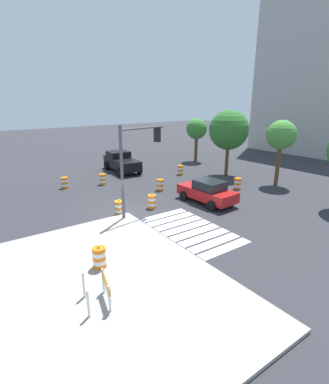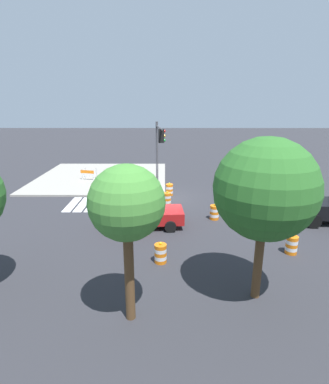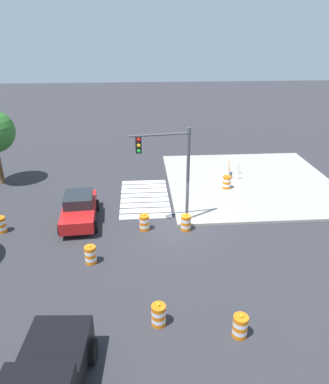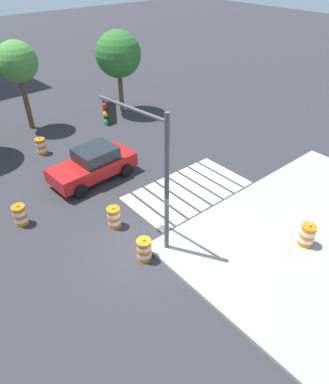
# 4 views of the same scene
# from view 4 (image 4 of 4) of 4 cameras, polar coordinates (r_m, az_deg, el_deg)

# --- Properties ---
(ground_plane) EXTENTS (120.00, 120.00, 0.00)m
(ground_plane) POSITION_cam_4_polar(r_m,az_deg,el_deg) (13.95, -3.19, -9.05)
(ground_plane) COLOR #2D2D33
(crosswalk_stripes) EXTENTS (5.85, 3.20, 0.02)m
(crosswalk_stripes) POSITION_cam_4_polar(r_m,az_deg,el_deg) (17.02, 3.83, 0.30)
(crosswalk_stripes) COLOR silver
(crosswalk_stripes) RESTS_ON ground
(sports_car) EXTENTS (4.41, 2.35, 1.63)m
(sports_car) POSITION_cam_4_polar(r_m,az_deg,el_deg) (17.85, -11.49, 4.47)
(sports_car) COLOR red
(sports_car) RESTS_ON ground
(traffic_barrel_near_corner) EXTENTS (0.56, 0.56, 1.02)m
(traffic_barrel_near_corner) POSITION_cam_4_polar(r_m,az_deg,el_deg) (13.24, -3.33, -9.32)
(traffic_barrel_near_corner) COLOR orange
(traffic_barrel_near_corner) RESTS_ON ground
(traffic_barrel_median_near) EXTENTS (0.56, 0.56, 1.02)m
(traffic_barrel_median_near) POSITION_cam_4_polar(r_m,az_deg,el_deg) (21.13, -19.45, 7.06)
(traffic_barrel_median_near) COLOR orange
(traffic_barrel_median_near) RESTS_ON ground
(traffic_barrel_far_curb) EXTENTS (0.56, 0.56, 1.02)m
(traffic_barrel_far_curb) POSITION_cam_4_polar(r_m,az_deg,el_deg) (15.95, -22.42, -3.46)
(traffic_barrel_far_curb) COLOR orange
(traffic_barrel_far_curb) RESTS_ON ground
(traffic_barrel_opposite_curb) EXTENTS (0.56, 0.56, 1.02)m
(traffic_barrel_opposite_curb) POSITION_cam_4_polar(r_m,az_deg,el_deg) (14.79, -8.23, -4.05)
(traffic_barrel_opposite_curb) COLOR orange
(traffic_barrel_opposite_curb) RESTS_ON ground
(traffic_barrel_on_sidewalk) EXTENTS (0.56, 0.56, 1.02)m
(traffic_barrel_on_sidewalk) POSITION_cam_4_polar(r_m,az_deg,el_deg) (14.65, 22.19, -6.49)
(traffic_barrel_on_sidewalk) COLOR orange
(traffic_barrel_on_sidewalk) RESTS_ON sidewalk_corner
(traffic_light_pole) EXTENTS (0.74, 3.27, 5.50)m
(traffic_light_pole) POSITION_cam_4_polar(r_m,az_deg,el_deg) (12.17, -3.65, 6.58)
(traffic_light_pole) COLOR #4C4C51
(traffic_light_pole) RESTS_ON sidewalk_corner
(street_tree_streetside_far) EXTENTS (2.39, 2.39, 5.37)m
(street_tree_streetside_far) POSITION_cam_4_polar(r_m,az_deg,el_deg) (23.51, -22.86, 18.83)
(street_tree_streetside_far) COLOR brown
(street_tree_streetside_far) RESTS_ON ground
(street_tree_corner_lot) EXTENTS (3.00, 3.00, 5.40)m
(street_tree_corner_lot) POSITION_cam_4_polar(r_m,az_deg,el_deg) (24.85, -7.53, 21.28)
(street_tree_corner_lot) COLOR brown
(street_tree_corner_lot) RESTS_ON ground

